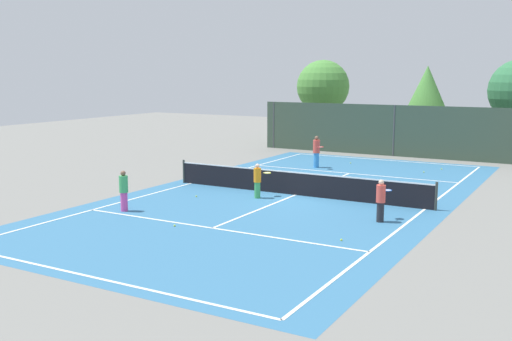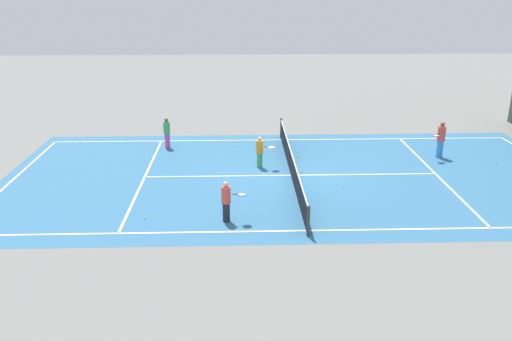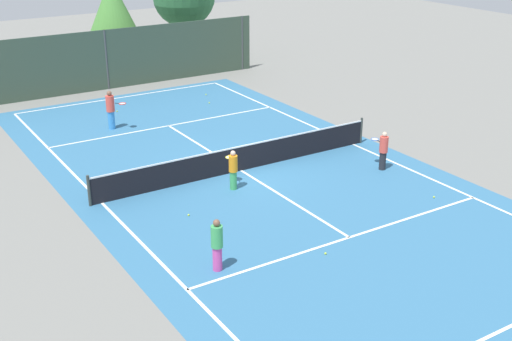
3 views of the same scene
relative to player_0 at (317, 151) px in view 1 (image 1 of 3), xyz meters
The scene contains 19 objects.
ground_plane 7.79m from the player_0, 72.56° to the right, with size 80.00×80.00×0.00m, color slate.
court_surface 7.79m from the player_0, 72.56° to the right, with size 13.00×25.00×0.01m.
tennis_net 7.74m from the player_0, 72.56° to the right, with size 11.90×0.10×1.10m.
perimeter_fence 7.05m from the player_0, 70.70° to the left, with size 18.00×0.12×3.20m.
tree_1 12.32m from the player_0, 111.89° to the left, with size 3.87×3.87×6.12m.
tree_2 10.11m from the player_0, 67.29° to the left, with size 2.69×2.69×5.63m.
player_0 is the anchor object (origin of this frame).
player_1 12.27m from the player_0, 55.54° to the right, with size 0.39×0.90×1.51m.
player_2 13.45m from the player_0, 98.54° to the right, with size 0.33×0.33×1.55m.
player_3 8.79m from the player_0, 82.15° to the right, with size 0.54×0.89×1.45m.
tennis_ball_0 6.80m from the player_0, 23.36° to the left, with size 0.07×0.07×0.07m, color #CCE533.
tennis_ball_1 9.93m from the player_0, 96.62° to the right, with size 0.07×0.07×0.07m, color #CCE533.
tennis_ball_2 2.72m from the player_0, 64.25° to the left, with size 0.07×0.07×0.07m, color #CCE533.
tennis_ball_3 14.69m from the player_0, 63.00° to the right, with size 0.07×0.07×0.07m, color #CCE533.
tennis_ball_4 6.91m from the player_0, 91.63° to the right, with size 0.07×0.07×0.07m, color #CCE533.
tennis_ball_5 7.19m from the player_0, 74.27° to the right, with size 0.07×0.07×0.07m, color #CCE533.
tennis_ball_7 6.63m from the player_0, 54.42° to the right, with size 0.07×0.07×0.07m, color #CCE533.
tennis_ball_8 5.81m from the player_0, 12.34° to the left, with size 0.07×0.07×0.07m, color #CCE533.
tennis_ball_9 14.28m from the player_0, 85.72° to the right, with size 0.07×0.07×0.07m, color #CCE533.
Camera 1 is at (10.95, -22.68, 5.16)m, focal length 42.04 mm.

